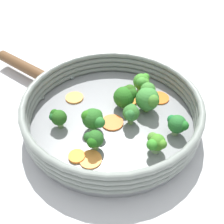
{
  "coord_description": "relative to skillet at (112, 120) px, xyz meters",
  "views": [
    {
      "loc": [
        -0.28,
        0.25,
        0.38
      ],
      "look_at": [
        0.0,
        0.0,
        0.03
      ],
      "focal_mm": 42.0,
      "sensor_mm": 36.0,
      "label": 1
    }
  ],
  "objects": [
    {
      "name": "broccoli_floret_1",
      "position": [
        0.01,
        -0.04,
        0.04
      ],
      "size": [
        0.04,
        0.05,
        0.05
      ],
      "color": "#8AB15F",
      "rests_on": "skillet"
    },
    {
      "name": "broccoli_floret_8",
      "position": [
        -0.04,
        0.08,
        0.03
      ],
      "size": [
        0.03,
        0.03,
        0.04
      ],
      "color": "#77A451",
      "rests_on": "skillet"
    },
    {
      "name": "broccoli_floret_7",
      "position": [
        0.01,
        -0.1,
        0.04
      ],
      "size": [
        0.04,
        0.04,
        0.05
      ],
      "color": "#799D58",
      "rests_on": "skillet"
    },
    {
      "name": "carrot_slice_4",
      "position": [
        -0.05,
        0.1,
        0.01
      ],
      "size": [
        0.05,
        0.05,
        0.0
      ],
      "primitive_type": "cylinder",
      "rotation": [
        0.0,
        0.0,
        3.45
      ],
      "color": "orange",
      "rests_on": "skillet"
    },
    {
      "name": "broccoli_floret_0",
      "position": [
        0.05,
        0.09,
        0.03
      ],
      "size": [
        0.03,
        0.03,
        0.04
      ],
      "color": "#799F5D",
      "rests_on": "skillet"
    },
    {
      "name": "skillet_handle",
      "position": [
        0.25,
        0.05,
        0.02
      ],
      "size": [
        0.19,
        0.06,
        0.03
      ],
      "primitive_type": "cylinder",
      "rotation": [
        1.57,
        0.0,
        1.75
      ],
      "color": "brown",
      "rests_on": "skillet"
    },
    {
      "name": "carrot_slice_5",
      "position": [
        -0.01,
        0.01,
        0.01
      ],
      "size": [
        0.06,
        0.06,
        0.0
      ],
      "primitive_type": "cylinder",
      "rotation": [
        0.0,
        0.0,
        2.27
      ],
      "color": "orange",
      "rests_on": "skillet"
    },
    {
      "name": "carrot_slice_1",
      "position": [
        -0.03,
        -0.11,
        0.01
      ],
      "size": [
        0.04,
        0.04,
        0.0
      ],
      "primitive_type": "cylinder",
      "rotation": [
        0.0,
        0.0,
        0.08
      ],
      "color": "orange",
      "rests_on": "skillet"
    },
    {
      "name": "skillet_rim_wall",
      "position": [
        0.0,
        0.0,
        0.03
      ],
      "size": [
        0.34,
        0.34,
        0.05
      ],
      "color": "gray",
      "rests_on": "skillet"
    },
    {
      "name": "carrot_slice_6",
      "position": [
        0.1,
        0.02,
        0.01
      ],
      "size": [
        0.05,
        0.05,
        0.0
      ],
      "primitive_type": "cylinder",
      "rotation": [
        0.0,
        0.0,
        5.86
      ],
      "color": "#ED9041",
      "rests_on": "skillet"
    },
    {
      "name": "broccoli_floret_2",
      "position": [
        -0.11,
        -0.06,
        0.03
      ],
      "size": [
        0.04,
        0.03,
        0.04
      ],
      "color": "#8EA96E",
      "rests_on": "skillet"
    },
    {
      "name": "broccoli_floret_4",
      "position": [
        -0.0,
        0.05,
        0.04
      ],
      "size": [
        0.05,
        0.04,
        0.05
      ],
      "color": "#7AB261",
      "rests_on": "skillet"
    },
    {
      "name": "carrot_slice_2",
      "position": [
        -0.03,
        0.11,
        0.01
      ],
      "size": [
        0.03,
        0.03,
        0.01
      ],
      "primitive_type": "cylinder",
      "rotation": [
        0.0,
        0.0,
        4.8
      ],
      "color": "orange",
      "rests_on": "skillet"
    },
    {
      "name": "broccoli_floret_3",
      "position": [
        -0.11,
        0.0,
        0.03
      ],
      "size": [
        0.04,
        0.03,
        0.04
      ],
      "color": "#85AC6F",
      "rests_on": "skillet"
    },
    {
      "name": "skillet_rivet_left",
      "position": [
        0.16,
        -0.02,
        0.01
      ],
      "size": [
        0.01,
        0.01,
        0.01
      ],
      "primitive_type": "sphere",
      "color": "gray",
      "rests_on": "skillet"
    },
    {
      "name": "broccoli_floret_6",
      "position": [
        -0.03,
        -0.07,
        0.04
      ],
      "size": [
        0.05,
        0.05,
        0.06
      ],
      "color": "#6A9443",
      "rests_on": "skillet"
    },
    {
      "name": "carrot_slice_0",
      "position": [
        -0.0,
        -0.09,
        0.01
      ],
      "size": [
        0.07,
        0.07,
        0.0
      ],
      "primitive_type": "cylinder",
      "rotation": [
        0.0,
        0.0,
        0.62
      ],
      "color": "orange",
      "rests_on": "skillet"
    },
    {
      "name": "skillet_rivet_right",
      "position": [
        0.14,
        0.07,
        0.01
      ],
      "size": [
        0.01,
        0.01,
        0.01
      ],
      "primitive_type": "sphere",
      "color": "gray",
      "rests_on": "skillet"
    },
    {
      "name": "broccoli_floret_5",
      "position": [
        -0.04,
        -0.01,
        0.04
      ],
      "size": [
        0.03,
        0.04,
        0.04
      ],
      "color": "#628745",
      "rests_on": "skillet"
    },
    {
      "name": "carrot_slice_3",
      "position": [
        0.01,
        -0.06,
        0.01
      ],
      "size": [
        0.05,
        0.05,
        0.01
      ],
      "primitive_type": "cylinder",
      "rotation": [
        0.0,
        0.0,
        1.91
      ],
      "color": "orange",
      "rests_on": "skillet"
    },
    {
      "name": "skillet",
      "position": [
        0.0,
        0.0,
        0.0
      ],
      "size": [
        0.33,
        0.33,
        0.02
      ],
      "primitive_type": "cylinder",
      "color": "gray",
      "rests_on": "ground_plane"
    },
    {
      "name": "ground_plane",
      "position": [
        0.0,
        0.0,
        -0.01
      ],
      "size": [
        4.0,
        4.0,
        0.0
      ],
      "primitive_type": "plane",
      "color": "#BABBBE"
    }
  ]
}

